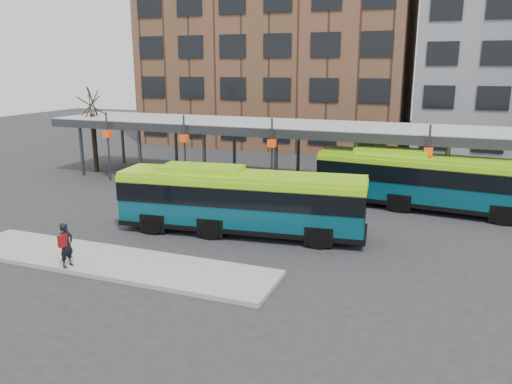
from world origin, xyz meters
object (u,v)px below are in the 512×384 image
at_px(tree, 94,140).
at_px(pedestrian, 66,245).
at_px(bus_rear, 426,180).
at_px(bus_front, 240,200).

height_order(tree, pedestrian, tree).
bearing_deg(bus_rear, pedestrian, -125.96).
height_order(bus_front, pedestrian, bus_front).
bearing_deg(bus_front, pedestrian, -131.13).
relative_size(tree, pedestrian, 3.14).
bearing_deg(pedestrian, tree, 36.49).
relative_size(tree, bus_front, 0.47).
bearing_deg(tree, bus_front, -30.99).
xyz_separation_m(tree, pedestrian, (11.39, -16.21, -1.35)).
relative_size(bus_front, pedestrian, 6.67).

